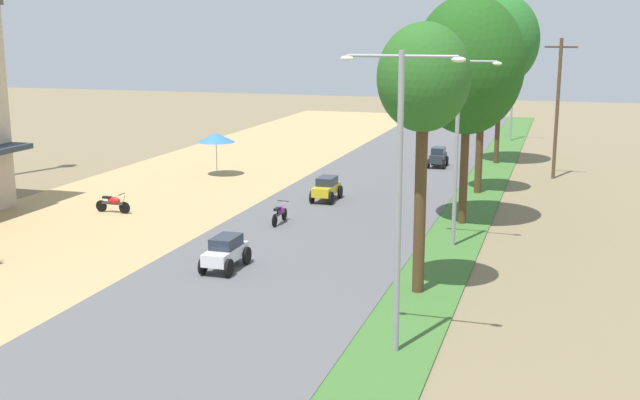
{
  "coord_description": "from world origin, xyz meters",
  "views": [
    {
      "loc": [
        9.75,
        -9.51,
        8.5
      ],
      "look_at": [
        0.58,
        19.92,
        1.8
      ],
      "focal_mm": 44.2,
      "sensor_mm": 36.0,
      "label": 1
    }
  ],
  "objects_px": {
    "utility_pole_near": "(557,106)",
    "car_sedan_yellow": "(327,188)",
    "streetlamp_near": "(399,184)",
    "streetlamp_far": "(513,86)",
    "median_tree_nearest": "(424,81)",
    "median_tree_fourth": "(502,41)",
    "streetlamp_mid": "(457,139)",
    "car_hatchback_charcoal": "(438,156)",
    "car_sedan_white": "(226,251)",
    "vendor_umbrella": "(216,137)",
    "median_tree_third": "(483,60)",
    "parked_motorbike_fourth": "(113,203)",
    "median_tree_second": "(468,65)",
    "motorbike_ahead_third": "(280,213)"
  },
  "relations": [
    {
      "from": "streetlamp_mid",
      "to": "utility_pole_near",
      "type": "height_order",
      "value": "utility_pole_near"
    },
    {
      "from": "median_tree_fourth",
      "to": "streetlamp_far",
      "type": "xyz_separation_m",
      "value": [
        0.11,
        11.02,
        -3.51
      ]
    },
    {
      "from": "utility_pole_near",
      "to": "car_sedan_white",
      "type": "distance_m",
      "value": 24.96
    },
    {
      "from": "median_tree_second",
      "to": "streetlamp_near",
      "type": "height_order",
      "value": "median_tree_second"
    },
    {
      "from": "car_sedan_yellow",
      "to": "median_tree_second",
      "type": "bearing_deg",
      "value": -20.11
    },
    {
      "from": "parked_motorbike_fourth",
      "to": "streetlamp_mid",
      "type": "distance_m",
      "value": 16.5
    },
    {
      "from": "median_tree_nearest",
      "to": "vendor_umbrella",
      "type": "bearing_deg",
      "value": 131.14
    },
    {
      "from": "utility_pole_near",
      "to": "streetlamp_near",
      "type": "bearing_deg",
      "value": -97.25
    },
    {
      "from": "median_tree_nearest",
      "to": "utility_pole_near",
      "type": "bearing_deg",
      "value": 80.37
    },
    {
      "from": "utility_pole_near",
      "to": "car_sedan_yellow",
      "type": "relative_size",
      "value": 3.55
    },
    {
      "from": "median_tree_nearest",
      "to": "car_hatchback_charcoal",
      "type": "bearing_deg",
      "value": 97.42
    },
    {
      "from": "median_tree_second",
      "to": "car_sedan_yellow",
      "type": "relative_size",
      "value": 4.39
    },
    {
      "from": "parked_motorbike_fourth",
      "to": "vendor_umbrella",
      "type": "relative_size",
      "value": 0.71
    },
    {
      "from": "car_hatchback_charcoal",
      "to": "median_tree_second",
      "type": "bearing_deg",
      "value": -76.83
    },
    {
      "from": "streetlamp_mid",
      "to": "car_hatchback_charcoal",
      "type": "height_order",
      "value": "streetlamp_mid"
    },
    {
      "from": "median_tree_nearest",
      "to": "streetlamp_mid",
      "type": "xyz_separation_m",
      "value": [
        0.32,
        6.02,
        -2.57
      ]
    },
    {
      "from": "vendor_umbrella",
      "to": "streetlamp_far",
      "type": "relative_size",
      "value": 0.35
    },
    {
      "from": "median_tree_third",
      "to": "streetlamp_far",
      "type": "distance_m",
      "value": 21.09
    },
    {
      "from": "median_tree_fourth",
      "to": "car_sedan_white",
      "type": "xyz_separation_m",
      "value": [
        -7.22,
        -26.4,
        -7.06
      ]
    },
    {
      "from": "median_tree_nearest",
      "to": "streetlamp_mid",
      "type": "relative_size",
      "value": 1.17
    },
    {
      "from": "streetlamp_near",
      "to": "streetlamp_mid",
      "type": "distance_m",
      "value": 11.05
    },
    {
      "from": "streetlamp_near",
      "to": "vendor_umbrella",
      "type": "bearing_deg",
      "value": 124.66
    },
    {
      "from": "median_tree_fourth",
      "to": "car_hatchback_charcoal",
      "type": "height_order",
      "value": "median_tree_fourth"
    },
    {
      "from": "median_tree_nearest",
      "to": "car_sedan_yellow",
      "type": "bearing_deg",
      "value": 119.0
    },
    {
      "from": "vendor_umbrella",
      "to": "median_tree_nearest",
      "type": "height_order",
      "value": "median_tree_nearest"
    },
    {
      "from": "median_tree_nearest",
      "to": "motorbike_ahead_third",
      "type": "xyz_separation_m",
      "value": [
        -7.51,
        7.29,
        -6.35
      ]
    },
    {
      "from": "vendor_umbrella",
      "to": "car_sedan_yellow",
      "type": "relative_size",
      "value": 1.12
    },
    {
      "from": "median_tree_nearest",
      "to": "median_tree_fourth",
      "type": "bearing_deg",
      "value": 89.56
    },
    {
      "from": "streetlamp_mid",
      "to": "median_tree_fourth",
      "type": "bearing_deg",
      "value": 90.32
    },
    {
      "from": "median_tree_fourth",
      "to": "streetlamp_near",
      "type": "bearing_deg",
      "value": -89.79
    },
    {
      "from": "vendor_umbrella",
      "to": "car_sedan_yellow",
      "type": "height_order",
      "value": "vendor_umbrella"
    },
    {
      "from": "streetlamp_far",
      "to": "car_hatchback_charcoal",
      "type": "distance_m",
      "value": 14.6
    },
    {
      "from": "streetlamp_near",
      "to": "streetlamp_far",
      "type": "xyz_separation_m",
      "value": [
        0.0,
        42.78,
        -0.33
      ]
    },
    {
      "from": "streetlamp_mid",
      "to": "vendor_umbrella",
      "type": "bearing_deg",
      "value": 143.78
    },
    {
      "from": "median_tree_nearest",
      "to": "car_sedan_white",
      "type": "height_order",
      "value": "median_tree_nearest"
    },
    {
      "from": "parked_motorbike_fourth",
      "to": "car_sedan_yellow",
      "type": "relative_size",
      "value": 0.8
    },
    {
      "from": "median_tree_nearest",
      "to": "car_hatchback_charcoal",
      "type": "relative_size",
      "value": 4.33
    },
    {
      "from": "utility_pole_near",
      "to": "car_sedan_yellow",
      "type": "distance_m",
      "value": 15.13
    },
    {
      "from": "median_tree_fourth",
      "to": "streetlamp_far",
      "type": "relative_size",
      "value": 1.45
    },
    {
      "from": "parked_motorbike_fourth",
      "to": "median_tree_nearest",
      "type": "xyz_separation_m",
      "value": [
        15.71,
        -6.98,
        6.37
      ]
    },
    {
      "from": "streetlamp_near",
      "to": "streetlamp_far",
      "type": "relative_size",
      "value": 1.09
    },
    {
      "from": "median_tree_fourth",
      "to": "median_tree_nearest",
      "type": "bearing_deg",
      "value": -90.44
    },
    {
      "from": "median_tree_second",
      "to": "streetlamp_far",
      "type": "bearing_deg",
      "value": 89.72
    },
    {
      "from": "parked_motorbike_fourth",
      "to": "utility_pole_near",
      "type": "relative_size",
      "value": 0.22
    },
    {
      "from": "streetlamp_near",
      "to": "car_sedan_yellow",
      "type": "relative_size",
      "value": 3.51
    },
    {
      "from": "car_sedan_white",
      "to": "car_sedan_yellow",
      "type": "relative_size",
      "value": 1.0
    },
    {
      "from": "median_tree_second",
      "to": "motorbike_ahead_third",
      "type": "relative_size",
      "value": 5.51
    },
    {
      "from": "streetlamp_near",
      "to": "car_hatchback_charcoal",
      "type": "relative_size",
      "value": 3.96
    },
    {
      "from": "motorbike_ahead_third",
      "to": "utility_pole_near",
      "type": "bearing_deg",
      "value": 53.39
    },
    {
      "from": "car_sedan_white",
      "to": "car_hatchback_charcoal",
      "type": "bearing_deg",
      "value": 80.66
    }
  ]
}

